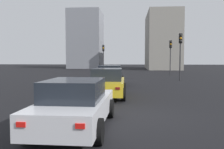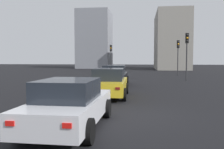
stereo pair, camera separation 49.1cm
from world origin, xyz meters
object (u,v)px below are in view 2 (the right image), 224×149
Objects in this scene: car_yellow_right_second at (109,83)px; car_white_right_third at (70,104)px; car_black_right_lead at (115,76)px; traffic_light_far_left at (187,47)px; traffic_light_near_right at (111,53)px; traffic_light_near_left at (178,50)px.

car_white_right_third is (-5.99, 0.36, -0.03)m from car_yellow_right_second.
car_black_right_lead is 7.88m from traffic_light_far_left.
car_white_right_third is at bearing 6.65° from traffic_light_near_right.
traffic_light_near_right is (5.26, 8.68, -0.14)m from traffic_light_near_left.
traffic_light_near_right is at bearing 5.99° from car_yellow_right_second.
traffic_light_near_left is (17.09, -5.96, 2.30)m from car_yellow_right_second.
traffic_light_near_left is 10.15m from traffic_light_near_right.
car_yellow_right_second is 22.61m from traffic_light_near_right.
traffic_light_far_left is (4.32, -6.15, 2.38)m from car_black_right_lead.
traffic_light_far_left is (16.23, -6.14, 2.42)m from car_white_right_third.
car_black_right_lead is 16.73m from traffic_light_near_right.
traffic_light_near_left reaches higher than traffic_light_near_right.
car_yellow_right_second is 0.97× the size of traffic_light_near_left.
traffic_light_near_left is at bearing 60.70° from traffic_light_near_right.
car_yellow_right_second is at bearing 8.83° from traffic_light_near_right.
car_yellow_right_second is 18.24m from traffic_light_near_left.
car_white_right_third is 1.02× the size of traffic_light_far_left.
traffic_light_near_right is at bearing 7.29° from car_black_right_lead.
car_white_right_third is 1.06× the size of traffic_light_near_left.
traffic_light_near_right is (28.33, 2.36, 2.19)m from car_white_right_third.
car_yellow_right_second is at bearing -2.37° from car_white_right_third.
car_yellow_right_second is at bearing -31.86° from traffic_light_far_left.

